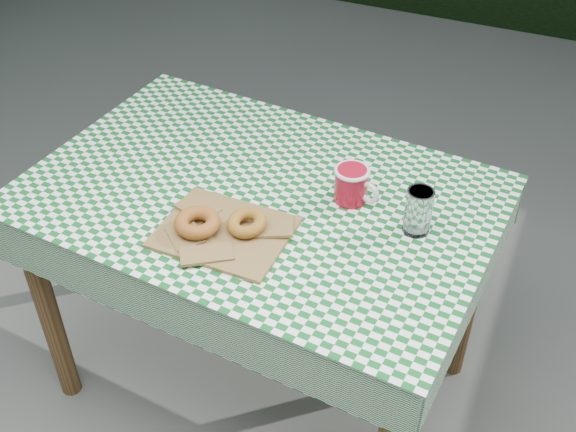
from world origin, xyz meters
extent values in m
plane|color=#585852|center=(0.00, 0.00, 0.00)|extent=(60.00, 60.00, 0.00)
cube|color=#4E2D1A|center=(0.17, -0.12, 0.38)|extent=(1.22, 0.87, 0.75)
cube|color=#0D541D|center=(0.17, -0.12, 0.75)|extent=(1.24, 0.89, 0.01)
cube|color=olive|center=(0.17, -0.30, 0.76)|extent=(0.30, 0.24, 0.02)
torus|color=brown|center=(0.11, -0.32, 0.79)|extent=(0.13, 0.13, 0.03)
torus|color=#9E6E20|center=(0.21, -0.27, 0.79)|extent=(0.13, 0.13, 0.03)
cylinder|color=silver|center=(0.58, -0.10, 0.81)|extent=(0.08, 0.08, 0.12)
camera|label=1|loc=(0.81, -1.40, 1.86)|focal=44.11mm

